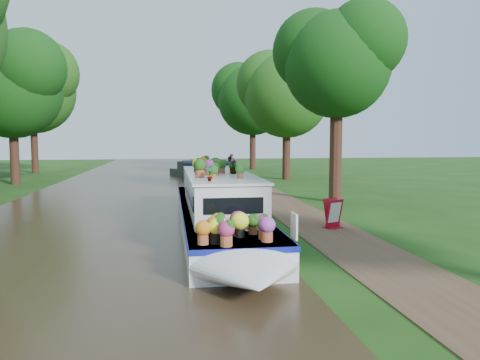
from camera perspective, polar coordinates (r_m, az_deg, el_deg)
name	(u,v)px	position (r m, az deg, el deg)	size (l,w,h in m)	color
ground	(267,214)	(18.13, 3.37, -4.20)	(100.00, 100.00, 0.00)	#173C0F
canal_water	(108,218)	(17.90, -15.85, -4.47)	(10.00, 100.00, 0.02)	#2D2214
towpath	(298,213)	(18.40, 7.04, -4.04)	(2.20, 100.00, 0.03)	#4B3523
plant_boat	(219,206)	(14.28, -2.64, -3.25)	(2.29, 13.52, 2.27)	silver
tree_near_overhang	(337,56)	(22.19, 11.71, 14.53)	(5.52, 5.28, 8.99)	black
tree_near_mid	(286,89)	(33.78, 5.68, 11.04)	(6.90, 6.60, 9.40)	black
tree_near_far	(252,94)	(44.46, 1.53, 10.41)	(7.59, 7.26, 10.30)	black
tree_far_c	(11,81)	(33.28, -26.09, 10.79)	(7.13, 6.82, 9.59)	black
tree_far_d	(32,85)	(43.35, -24.00, 10.58)	(8.05, 7.70, 10.85)	black
second_boat	(194,171)	(35.01, -5.69, 1.06)	(3.52, 6.40, 1.16)	black
sandwich_board	(333,215)	(15.47, 11.29, -4.18)	(0.65, 0.69, 0.94)	#AC0C1D
pedestrian_pink	(232,165)	(36.65, -1.03, 1.90)	(0.62, 0.41, 1.70)	#EC617D
pedestrian_dark	(230,166)	(35.80, -1.20, 1.68)	(0.74, 0.58, 1.52)	black
verge_plant	(254,199)	(21.19, 1.74, -2.28)	(0.37, 0.32, 0.41)	#315C1B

